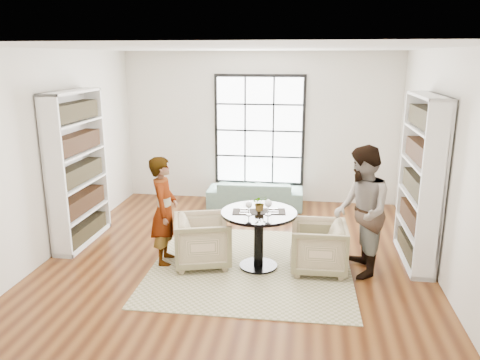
% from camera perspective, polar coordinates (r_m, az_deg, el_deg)
% --- Properties ---
extents(ground, '(6.00, 6.00, 0.00)m').
position_cam_1_polar(ground, '(7.03, -0.34, -9.46)').
color(ground, brown).
extents(room_shell, '(6.00, 6.01, 6.00)m').
position_cam_1_polar(room_shell, '(7.13, 0.30, 1.59)').
color(room_shell, silver).
rests_on(room_shell, ground).
extents(rug, '(2.82, 2.82, 0.01)m').
position_cam_1_polar(rug, '(6.77, 1.38, -10.39)').
color(rug, tan).
rests_on(rug, ground).
extents(pedestal_table, '(1.04, 1.04, 0.83)m').
position_cam_1_polar(pedestal_table, '(6.51, 2.30, -5.79)').
color(pedestal_table, black).
rests_on(pedestal_table, ground).
extents(sofa, '(1.87, 0.78, 0.54)m').
position_cam_1_polar(sofa, '(9.22, 1.86, -1.70)').
color(sofa, gray).
rests_on(sofa, ground).
extents(armchair_left, '(0.97, 0.95, 0.72)m').
position_cam_1_polar(armchair_left, '(6.71, -4.56, -7.39)').
color(armchair_left, tan).
rests_on(armchair_left, ground).
extents(armchair_right, '(0.78, 0.76, 0.70)m').
position_cam_1_polar(armchair_right, '(6.60, 9.48, -8.07)').
color(armchair_right, '#C6B48D').
rests_on(armchair_right, ground).
extents(person_left, '(0.44, 0.61, 1.56)m').
position_cam_1_polar(person_left, '(6.71, -9.24, -3.72)').
color(person_left, gray).
rests_on(person_left, ground).
extents(person_right, '(0.75, 0.93, 1.78)m').
position_cam_1_polar(person_right, '(6.45, 14.58, -3.76)').
color(person_right, gray).
rests_on(person_right, ground).
extents(placemat_left, '(0.37, 0.29, 0.01)m').
position_cam_1_polar(placemat_left, '(6.41, 0.61, -3.88)').
color(placemat_left, '#292623').
rests_on(placemat_left, pedestal_table).
extents(placemat_right, '(0.37, 0.29, 0.01)m').
position_cam_1_polar(placemat_right, '(6.44, 4.03, -3.84)').
color(placemat_right, '#292623').
rests_on(placemat_right, pedestal_table).
extents(cutlery_left, '(0.16, 0.23, 0.01)m').
position_cam_1_polar(cutlery_left, '(6.41, 0.61, -3.82)').
color(cutlery_left, silver).
rests_on(cutlery_left, placemat_left).
extents(cutlery_right, '(0.16, 0.23, 0.01)m').
position_cam_1_polar(cutlery_right, '(6.44, 4.03, -3.78)').
color(cutlery_right, silver).
rests_on(cutlery_right, placemat_right).
extents(wine_glass_left, '(0.09, 0.09, 0.19)m').
position_cam_1_polar(wine_glass_left, '(6.25, 1.09, -3.08)').
color(wine_glass_left, silver).
rests_on(wine_glass_left, pedestal_table).
extents(wine_glass_right, '(0.10, 0.10, 0.22)m').
position_cam_1_polar(wine_glass_right, '(6.26, 3.46, -2.93)').
color(wine_glass_right, silver).
rests_on(wine_glass_right, pedestal_table).
extents(flower_centerpiece, '(0.25, 0.23, 0.22)m').
position_cam_1_polar(flower_centerpiece, '(6.43, 2.45, -2.82)').
color(flower_centerpiece, gray).
rests_on(flower_centerpiece, pedestal_table).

